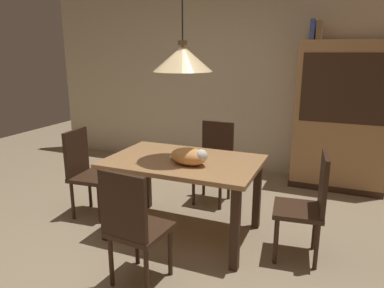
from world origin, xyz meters
name	(u,v)px	position (x,y,z in m)	size (l,w,h in m)	color
ground	(163,257)	(0.00, 0.00, 0.00)	(10.00, 10.00, 0.00)	#998466
back_wall	(246,70)	(0.00, 2.65, 1.45)	(6.40, 0.10, 2.90)	beige
dining_table	(183,170)	(-0.01, 0.45, 0.65)	(1.40, 0.90, 0.75)	#A87A4C
chair_far_back	(214,158)	(-0.01, 1.33, 0.51)	(0.40, 0.40, 0.93)	#382316
chair_right_side	(308,202)	(1.12, 0.46, 0.51)	(0.44, 0.44, 0.93)	#382316
chair_left_side	(86,169)	(-1.13, 0.44, 0.51)	(0.43, 0.43, 0.93)	#382316
chair_near_front	(133,224)	(-0.01, -0.43, 0.51)	(0.44, 0.44, 0.93)	#382316
cat_sleeping	(190,156)	(0.11, 0.33, 0.83)	(0.39, 0.25, 0.16)	#E59951
pendant_lamp	(183,58)	(-0.01, 0.45, 1.66)	(0.52, 0.52, 1.30)	beige
hutch_bookcase	(341,120)	(1.32, 2.32, 0.89)	(1.12, 0.45, 1.85)	#A87A4C
book_blue_wide	(313,30)	(0.89, 2.32, 1.97)	(0.06, 0.24, 0.24)	#384C93
book_brown_thick	(319,30)	(0.97, 2.32, 1.96)	(0.06, 0.24, 0.22)	brown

